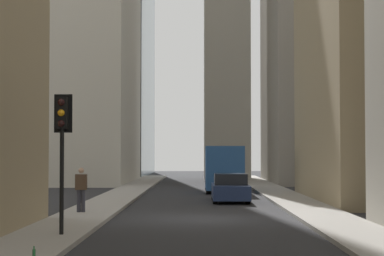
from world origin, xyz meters
name	(u,v)px	position (x,y,z in m)	size (l,w,h in m)	color
ground_plane	(204,219)	(0.00, 0.00, 0.00)	(135.00, 135.00, 0.00)	#262628
sidewalk_right	(82,217)	(0.00, 4.50, 0.07)	(90.00, 2.20, 0.14)	gray
sidewalk_left	(326,217)	(0.00, -4.50, 0.07)	(90.00, 2.20, 0.14)	gray
building_right_far	(73,6)	(31.44, 10.59, 14.65)	(17.56, 10.50, 29.28)	beige
delivery_truck	(224,169)	(17.67, -1.40, 1.46)	(6.46, 2.25, 2.84)	#285699
sedan_navy	(230,189)	(8.80, -1.40, 0.66)	(4.30, 1.78, 1.42)	navy
traffic_light_foreground	(62,131)	(-6.06, 4.07, 3.07)	(0.43, 0.52, 3.98)	black
pedestrian	(81,188)	(1.32, 4.76, 1.08)	(0.26, 0.44, 1.73)	#33333D
discarded_bottle	(34,254)	(-10.54, 3.79, 0.25)	(0.07, 0.07, 0.27)	#236033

